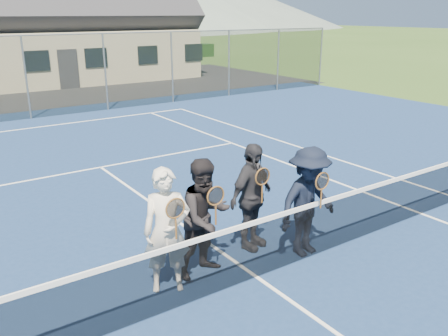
# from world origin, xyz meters

# --- Properties ---
(court_surface) EXTENTS (30.00, 30.00, 0.02)m
(court_surface) POSITION_xyz_m (0.00, 0.00, 0.01)
(court_surface) COLOR navy
(court_surface) RESTS_ON ground
(court_markings) EXTENTS (11.03, 23.83, 0.01)m
(court_markings) POSITION_xyz_m (0.00, 0.00, 0.02)
(court_markings) COLOR white
(court_markings) RESTS_ON court_surface
(tennis_net) EXTENTS (11.68, 0.08, 1.10)m
(tennis_net) POSITION_xyz_m (0.00, 0.00, 0.54)
(tennis_net) COLOR slate
(tennis_net) RESTS_ON ground
(perimeter_fence) EXTENTS (30.07, 0.07, 3.02)m
(perimeter_fence) POSITION_xyz_m (0.00, 13.50, 1.52)
(perimeter_fence) COLOR slate
(perimeter_fence) RESTS_ON ground
(clubhouse) EXTENTS (15.60, 8.20, 7.70)m
(clubhouse) POSITION_xyz_m (4.00, 24.00, 3.99)
(clubhouse) COLOR beige
(clubhouse) RESTS_ON ground
(player_a) EXTENTS (0.78, 0.66, 1.80)m
(player_a) POSITION_xyz_m (-1.21, 0.50, 0.92)
(player_a) COLOR silver
(player_a) RESTS_ON court_surface
(player_b) EXTENTS (0.96, 0.79, 1.80)m
(player_b) POSITION_xyz_m (-0.53, 0.56, 0.92)
(player_b) COLOR black
(player_b) RESTS_ON court_surface
(player_c) EXTENTS (1.14, 0.74, 1.80)m
(player_c) POSITION_xyz_m (0.52, 0.83, 0.92)
(player_c) COLOR #25252B
(player_c) RESTS_ON court_surface
(player_d) EXTENTS (1.21, 0.75, 1.80)m
(player_d) POSITION_xyz_m (1.13, 0.15, 0.92)
(player_d) COLOR black
(player_d) RESTS_ON court_surface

